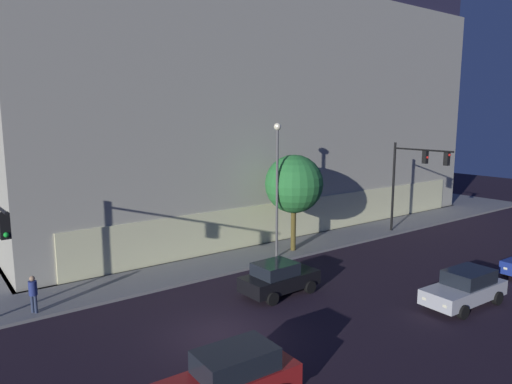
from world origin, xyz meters
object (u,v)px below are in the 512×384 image
object	(u,v)px
sidewalk_tree	(294,184)
pedestrian_waiting	(33,291)
traffic_light_far_corner	(414,171)
car_black	(279,278)
modern_building	(215,104)
car_silver	(465,288)
car_red	(229,378)
street_lamp_sidewalk	(277,175)

from	to	relation	value
sidewalk_tree	pedestrian_waiting	size ratio (longest dim) A/B	3.67
pedestrian_waiting	traffic_light_far_corner	bearing A→B (deg)	-3.51
car_black	modern_building	bearing A→B (deg)	66.25
modern_building	car_silver	world-z (taller)	modern_building
traffic_light_far_corner	car_red	xyz separation A→B (m)	(-22.08, -9.10, -4.07)
pedestrian_waiting	car_black	size ratio (longest dim) A/B	0.42
traffic_light_far_corner	sidewalk_tree	size ratio (longest dim) A/B	1.08
modern_building	sidewalk_tree	world-z (taller)	modern_building
car_black	car_silver	size ratio (longest dim) A/B	0.88
sidewalk_tree	car_black	xyz separation A→B (m)	(-5.43, -5.11, -3.69)
traffic_light_far_corner	car_red	size ratio (longest dim) A/B	1.43
pedestrian_waiting	modern_building	bearing A→B (deg)	39.21
traffic_light_far_corner	sidewalk_tree	bearing A→B (deg)	167.12
sidewalk_tree	car_red	world-z (taller)	sidewalk_tree
traffic_light_far_corner	street_lamp_sidewalk	world-z (taller)	street_lamp_sidewalk
modern_building	traffic_light_far_corner	world-z (taller)	modern_building
sidewalk_tree	car_silver	xyz separation A→B (m)	(0.77, -11.42, -3.69)
traffic_light_far_corner	pedestrian_waiting	xyz separation A→B (m)	(-25.47, 1.56, -3.79)
traffic_light_far_corner	street_lamp_sidewalk	xyz separation A→B (m)	(-11.45, 1.66, 0.38)
pedestrian_waiting	street_lamp_sidewalk	bearing A→B (deg)	0.38
pedestrian_waiting	car_black	xyz separation A→B (m)	(10.43, -4.48, -0.32)
modern_building	pedestrian_waiting	bearing A→B (deg)	-140.79
sidewalk_tree	car_red	size ratio (longest dim) A/B	1.33
traffic_light_far_corner	sidewalk_tree	xyz separation A→B (m)	(-9.61, 2.20, -0.42)
pedestrian_waiting	car_red	bearing A→B (deg)	-72.38
modern_building	traffic_light_far_corner	bearing A→B (deg)	-70.55
street_lamp_sidewalk	modern_building	bearing A→B (deg)	71.25
car_red	modern_building	bearing A→B (deg)	58.90
modern_building	car_black	distance (m)	23.95
modern_building	car_red	world-z (taller)	modern_building
traffic_light_far_corner	car_silver	distance (m)	13.42
street_lamp_sidewalk	car_silver	xyz separation A→B (m)	(2.61, -10.88, -4.49)
car_red	street_lamp_sidewalk	bearing A→B (deg)	45.34
traffic_light_far_corner	car_silver	size ratio (longest dim) A/B	1.47
modern_building	pedestrian_waiting	size ratio (longest dim) A/B	23.08
pedestrian_waiting	car_black	bearing A→B (deg)	-23.23
street_lamp_sidewalk	sidewalk_tree	size ratio (longest dim) A/B	1.32
sidewalk_tree	car_black	bearing A→B (deg)	-136.74
traffic_light_far_corner	car_silver	world-z (taller)	traffic_light_far_corner
car_red	car_silver	world-z (taller)	car_red
street_lamp_sidewalk	car_silver	world-z (taller)	street_lamp_sidewalk
traffic_light_far_corner	car_black	world-z (taller)	traffic_light_far_corner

